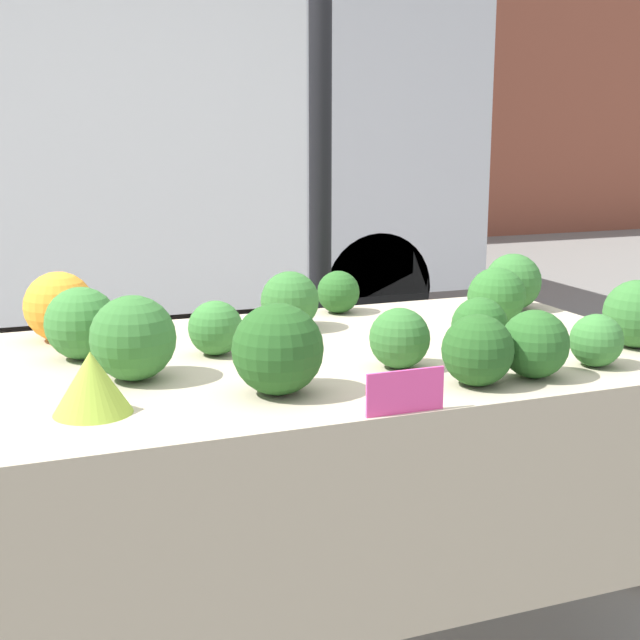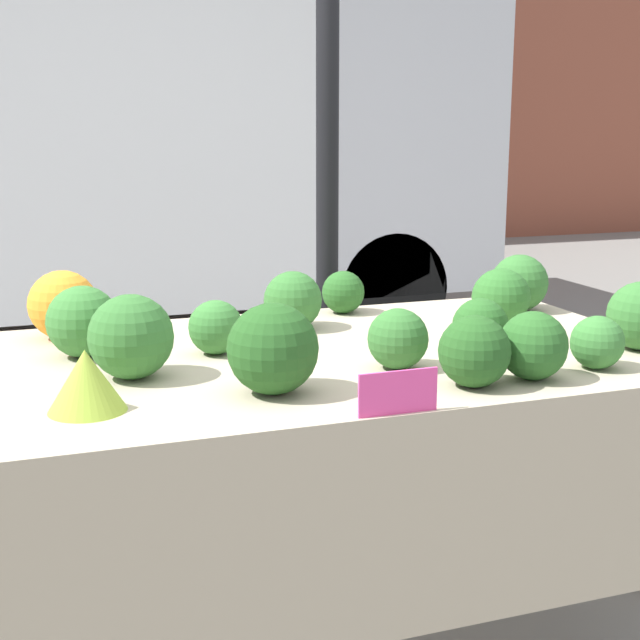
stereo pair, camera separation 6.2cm
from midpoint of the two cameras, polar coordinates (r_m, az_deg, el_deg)
tent_pole at (r=2.76m, az=1.13°, el=10.81°), size 0.07×0.07×2.49m
parked_truck at (r=5.82m, az=-15.34°, el=13.09°), size 4.65×2.18×2.73m
market_table at (r=2.08m, az=1.46°, el=-4.98°), size 1.69×0.98×0.79m
orange_cauliflower at (r=2.32m, az=-15.40°, el=0.95°), size 0.17×0.17×0.17m
romanesco_head at (r=1.73m, az=-13.74°, el=-3.79°), size 0.15×0.15×0.12m
broccoli_head_0 at (r=1.97m, az=5.91°, el=-1.21°), size 0.14×0.14×0.14m
broccoli_head_1 at (r=1.94m, az=14.38°, el=-1.61°), size 0.15×0.15×0.15m
broccoli_head_2 at (r=1.92m, az=-11.10°, el=-1.07°), size 0.18×0.18×0.18m
broccoli_head_4 at (r=2.10m, az=-5.85°, el=-0.47°), size 0.13×0.13×0.13m
broccoli_head_5 at (r=2.13m, az=11.05°, el=-0.40°), size 0.13×0.13×0.13m
broccoli_head_6 at (r=2.65m, az=13.31°, el=2.33°), size 0.16×0.16×0.16m
broccoli_head_7 at (r=2.13m, az=-14.14°, el=-0.11°), size 0.17×0.17×0.17m
broccoli_head_8 at (r=2.07m, az=18.15°, el=-1.38°), size 0.12×0.12×0.12m
broccoli_head_9 at (r=2.35m, az=-0.99°, el=1.27°), size 0.15×0.15×0.15m
broccoli_head_10 at (r=2.55m, az=2.19°, el=1.79°), size 0.12×0.12×0.12m
broccoli_head_11 at (r=2.44m, az=12.23°, el=1.43°), size 0.16×0.16×0.16m
broccoli_head_12 at (r=1.78m, az=-2.04°, el=-1.86°), size 0.19×0.19×0.19m
broccoli_head_13 at (r=1.86m, az=10.81°, el=-2.00°), size 0.15×0.15×0.15m
price_sign at (r=1.67m, az=6.09°, el=-4.63°), size 0.16×0.01×0.08m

